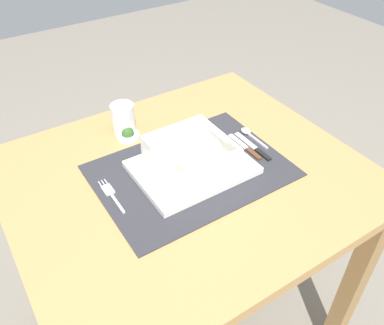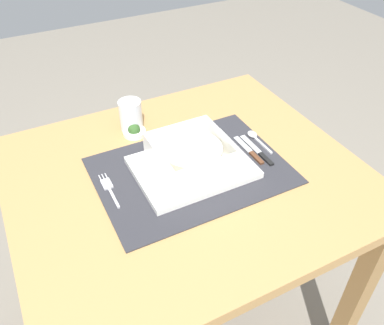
# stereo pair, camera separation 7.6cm
# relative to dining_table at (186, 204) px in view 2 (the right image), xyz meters

# --- Properties ---
(ground_plane) EXTENTS (6.00, 6.00, 0.00)m
(ground_plane) POSITION_rel_dining_table_xyz_m (0.00, 0.00, -0.60)
(ground_plane) COLOR gray
(dining_table) EXTENTS (0.85, 0.74, 0.71)m
(dining_table) POSITION_rel_dining_table_xyz_m (0.00, 0.00, 0.00)
(dining_table) COLOR #B2844C
(dining_table) RESTS_ON ground
(placemat) EXTENTS (0.46, 0.34, 0.00)m
(placemat) POSITION_rel_dining_table_xyz_m (0.01, -0.00, 0.11)
(placemat) COLOR #2D2D33
(placemat) RESTS_ON dining_table
(serving_plate) EXTENTS (0.28, 0.21, 0.02)m
(serving_plate) POSITION_rel_dining_table_xyz_m (0.02, -0.00, 0.12)
(serving_plate) COLOR white
(serving_plate) RESTS_ON placemat
(porridge_bowl) EXTENTS (0.18, 0.18, 0.06)m
(porridge_bowl) POSITION_rel_dining_table_xyz_m (0.02, 0.01, 0.15)
(porridge_bowl) COLOR white
(porridge_bowl) RESTS_ON serving_plate
(fork) EXTENTS (0.02, 0.13, 0.00)m
(fork) POSITION_rel_dining_table_xyz_m (-0.19, 0.03, 0.11)
(fork) COLOR silver
(fork) RESTS_ON placemat
(spoon) EXTENTS (0.02, 0.11, 0.01)m
(spoon) POSITION_rel_dining_table_xyz_m (0.23, 0.04, 0.12)
(spoon) COLOR silver
(spoon) RESTS_ON placemat
(butter_knife) EXTENTS (0.01, 0.14, 0.01)m
(butter_knife) POSITION_rel_dining_table_xyz_m (0.20, -0.02, 0.12)
(butter_knife) COLOR black
(butter_knife) RESTS_ON placemat
(bread_knife) EXTENTS (0.01, 0.13, 0.01)m
(bread_knife) POSITION_rel_dining_table_xyz_m (0.18, -0.01, 0.12)
(bread_knife) COLOR #59331E
(bread_knife) RESTS_ON placemat
(drinking_glass) EXTENTS (0.06, 0.06, 0.09)m
(drinking_glass) POSITION_rel_dining_table_xyz_m (-0.05, 0.24, 0.15)
(drinking_glass) COLOR white
(drinking_glass) RESTS_ON dining_table
(condiment_saucer) EXTENTS (0.06, 0.06, 0.03)m
(condiment_saucer) POSITION_rel_dining_table_xyz_m (-0.06, 0.21, 0.12)
(condiment_saucer) COLOR white
(condiment_saucer) RESTS_ON dining_table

